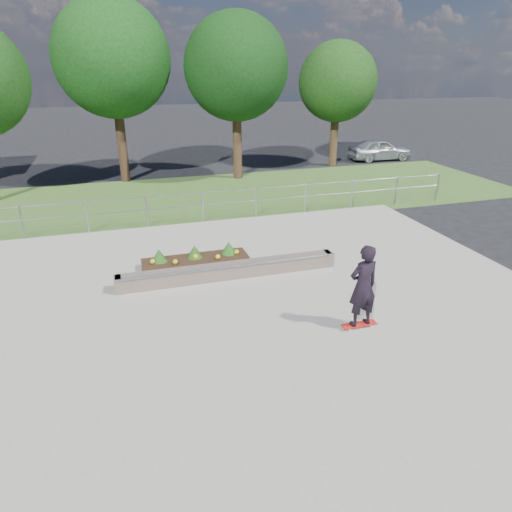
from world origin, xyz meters
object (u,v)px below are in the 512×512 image
(skateboarder, at_px, (363,286))
(planter_bed, at_px, (196,262))
(parked_car, at_px, (380,149))
(grind_ledge, at_px, (230,270))

(skateboarder, bearing_deg, planter_bed, 124.74)
(parked_car, bearing_deg, grind_ledge, 139.16)
(grind_ledge, distance_m, skateboarder, 4.00)
(grind_ledge, height_order, skateboarder, skateboarder)
(skateboarder, bearing_deg, parked_car, 58.05)
(grind_ledge, height_order, parked_car, parked_car)
(planter_bed, distance_m, skateboarder, 5.14)
(planter_bed, relative_size, parked_car, 0.80)
(skateboarder, height_order, parked_car, skateboarder)
(planter_bed, relative_size, skateboarder, 1.54)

